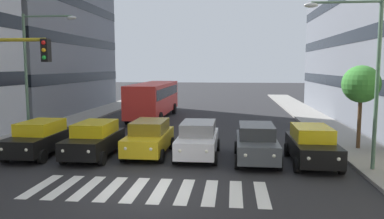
% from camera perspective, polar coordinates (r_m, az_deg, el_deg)
% --- Properties ---
extents(ground_plane, '(180.00, 180.00, 0.00)m').
position_cam_1_polar(ground_plane, '(13.88, -6.73, -12.05)').
color(ground_plane, '#262628').
extents(building_right_block_0, '(10.29, 19.24, 20.33)m').
position_cam_1_polar(building_right_block_0, '(40.13, -23.35, 14.28)').
color(building_right_block_0, slate).
rests_on(building_right_block_0, ground_plane).
extents(crosswalk_markings, '(8.55, 2.80, 0.01)m').
position_cam_1_polar(crosswalk_markings, '(13.87, -6.73, -12.04)').
color(crosswalk_markings, silver).
rests_on(crosswalk_markings, ground_plane).
extents(car_0, '(2.02, 4.44, 1.72)m').
position_cam_1_polar(car_0, '(17.88, 17.78, -5.15)').
color(car_0, black).
rests_on(car_0, ground_plane).
extents(car_1, '(2.02, 4.44, 1.72)m').
position_cam_1_polar(car_1, '(17.80, 9.76, -4.98)').
color(car_1, '#474C51').
rests_on(car_1, ground_plane).
extents(car_2, '(2.02, 4.44, 1.72)m').
position_cam_1_polar(car_2, '(18.35, 0.91, -4.53)').
color(car_2, silver).
rests_on(car_2, ground_plane).
extents(car_3, '(2.02, 4.44, 1.72)m').
position_cam_1_polar(car_3, '(18.92, -6.52, -4.24)').
color(car_3, gold).
rests_on(car_3, ground_plane).
extents(car_4, '(2.02, 4.44, 1.72)m').
position_cam_1_polar(car_4, '(18.93, -14.60, -4.41)').
color(car_4, black).
rests_on(car_4, ground_plane).
extents(car_5, '(2.02, 4.44, 1.72)m').
position_cam_1_polar(car_5, '(20.13, -22.15, -4.03)').
color(car_5, black).
rests_on(car_5, ground_plane).
extents(bus_behind_traffic, '(2.78, 10.50, 3.00)m').
position_cam_1_polar(bus_behind_traffic, '(31.99, -5.83, 1.95)').
color(bus_behind_traffic, red).
rests_on(bus_behind_traffic, ground_plane).
extents(street_lamp_left, '(3.10, 0.28, 7.00)m').
position_cam_1_polar(street_lamp_left, '(16.90, 24.80, 6.11)').
color(street_lamp_left, '#4C6B56').
rests_on(street_lamp_left, sidewalk_left).
extents(street_lamp_right, '(3.22, 0.28, 7.22)m').
position_cam_1_polar(street_lamp_right, '(23.39, -22.86, 6.49)').
color(street_lamp_right, '#4C6B56').
rests_on(street_lamp_right, sidewalk_right).
extents(street_tree_1, '(1.94, 1.94, 4.33)m').
position_cam_1_polar(street_tree_1, '(21.27, 24.33, 3.47)').
color(street_tree_1, '#513823').
rests_on(street_tree_1, sidewalk_left).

